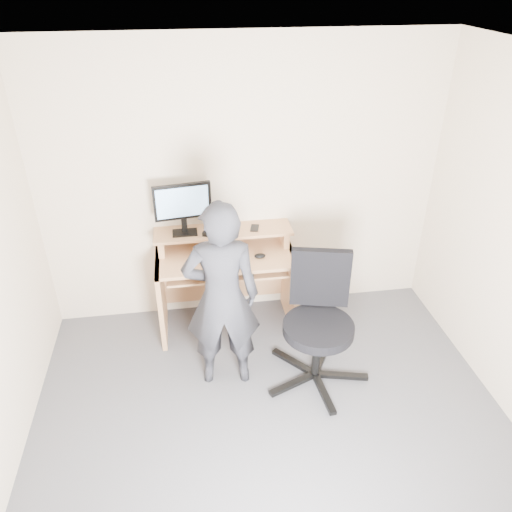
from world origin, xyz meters
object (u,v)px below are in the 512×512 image
object	(u,v)px
office_chair	(319,316)
person	(222,298)
monitor	(183,205)
desk	(225,270)

from	to	relation	value
office_chair	person	size ratio (longest dim) A/B	0.66
person	monitor	bearing A→B (deg)	-70.47
monitor	office_chair	xyz separation A→B (m)	(0.97, -0.87, -0.62)
desk	office_chair	bearing A→B (deg)	-51.72
monitor	office_chair	bearing A→B (deg)	-49.68
monitor	office_chair	size ratio (longest dim) A/B	0.46
desk	office_chair	xyz separation A→B (m)	(0.64, -0.82, 0.02)
monitor	person	world-z (taller)	person
person	office_chair	bearing A→B (deg)	179.05
desk	person	world-z (taller)	person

